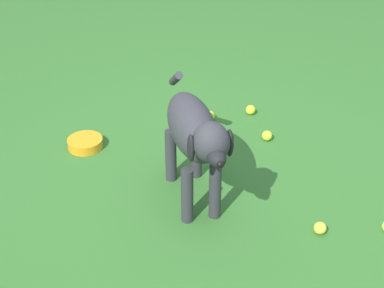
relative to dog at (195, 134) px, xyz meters
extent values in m
plane|color=#2D6026|center=(-0.07, 0.02, -0.44)|extent=(14.00, 14.00, 0.00)
ellipsoid|color=#2D2D33|center=(-0.04, -0.04, 0.01)|extent=(0.59, 0.58, 0.26)
cylinder|color=#2D2D33|center=(0.05, 0.15, -0.28)|extent=(0.06, 0.06, 0.32)
cylinder|color=#2D2D33|center=(0.15, 0.04, -0.28)|extent=(0.06, 0.06, 0.32)
cylinder|color=#2D2D33|center=(-0.24, -0.12, -0.28)|extent=(0.06, 0.06, 0.32)
cylinder|color=#2D2D33|center=(-0.13, -0.23, -0.28)|extent=(0.06, 0.06, 0.32)
ellipsoid|color=#2D2D33|center=(0.22, 0.20, 0.13)|extent=(0.26, 0.26, 0.20)
ellipsoid|color=black|center=(0.28, 0.26, 0.11)|extent=(0.16, 0.16, 0.08)
sphere|color=black|center=(0.33, 0.31, 0.11)|extent=(0.04, 0.04, 0.04)
ellipsoid|color=black|center=(0.15, 0.27, 0.11)|extent=(0.07, 0.07, 0.15)
ellipsoid|color=black|center=(0.27, 0.13, 0.11)|extent=(0.07, 0.07, 0.15)
cylinder|color=#2D2D33|center=(-0.31, -0.29, 0.11)|extent=(0.17, 0.17, 0.16)
sphere|color=yellow|center=(-1.06, -0.14, -0.41)|extent=(0.07, 0.07, 0.07)
sphere|color=#C3E12E|center=(-0.80, 0.09, -0.41)|extent=(0.07, 0.07, 0.07)
sphere|color=yellow|center=(-0.09, 0.69, -0.41)|extent=(0.07, 0.07, 0.07)
sphere|color=#C2DF2A|center=(-0.85, -0.35, -0.41)|extent=(0.07, 0.07, 0.07)
cylinder|color=orange|center=(-0.17, -0.87, -0.41)|extent=(0.22, 0.22, 0.06)
camera|label=1|loc=(2.35, 1.28, 1.61)|focal=57.20mm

